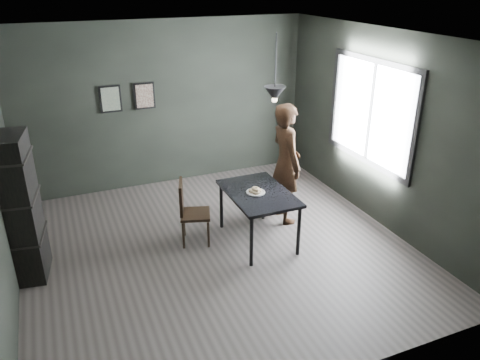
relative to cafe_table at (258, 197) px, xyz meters
name	(u,v)px	position (x,y,z in m)	size (l,w,h in m)	color
ground	(218,249)	(-0.60, 0.00, -0.67)	(5.00, 5.00, 0.00)	#383230
back_wall	(166,105)	(-0.60, 2.50, 0.73)	(5.00, 0.10, 2.80)	black
ceiling	(213,37)	(-0.60, 0.00, 2.13)	(5.00, 5.00, 0.02)	silver
window_assembly	(371,112)	(1.87, 0.20, 0.93)	(0.04, 1.96, 1.56)	white
cafe_table	(258,197)	(0.00, 0.00, 0.00)	(0.80, 1.20, 0.75)	black
white_plate	(256,193)	(-0.05, -0.02, 0.08)	(0.23, 0.23, 0.01)	white
donut_pile	(256,191)	(-0.05, -0.02, 0.12)	(0.18, 0.18, 0.08)	beige
woman	(286,164)	(0.64, 0.43, 0.23)	(0.66, 0.43, 1.81)	black
wood_chair	(189,208)	(-0.89, 0.33, -0.15)	(0.50, 0.50, 0.92)	black
shelf_unit	(22,209)	(-2.92, 0.35, 0.24)	(0.35, 0.61, 1.83)	black
pendant_lamp	(275,94)	(0.25, 0.10, 1.38)	(0.28, 0.28, 0.86)	black
framed_print_left	(111,99)	(-1.50, 2.47, 0.93)	(0.34, 0.04, 0.44)	black
framed_print_right	(144,96)	(-0.95, 2.47, 0.93)	(0.34, 0.04, 0.44)	black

